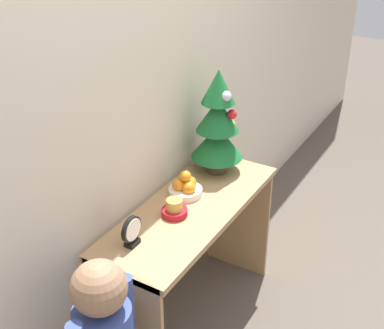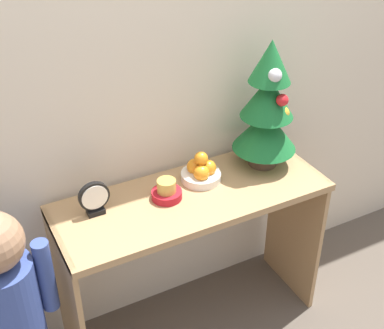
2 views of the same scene
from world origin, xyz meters
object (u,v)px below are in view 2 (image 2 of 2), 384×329
fruit_bowl (201,172)px  singing_bowl (167,191)px  child_figure (7,299)px  mini_tree (267,108)px  desk_clock (94,199)px

fruit_bowl → singing_bowl: fruit_bowl is taller
fruit_bowl → child_figure: (-0.82, -0.15, -0.17)m
mini_tree → singing_bowl: (-0.46, -0.03, -0.23)m
desk_clock → child_figure: 0.45m
desk_clock → child_figure: size_ratio=0.15×
desk_clock → fruit_bowl: bearing=1.7°
singing_bowl → desk_clock: (-0.27, 0.03, 0.04)m
singing_bowl → fruit_bowl: bearing=15.2°
singing_bowl → desk_clock: bearing=172.8°
fruit_bowl → singing_bowl: bearing=-164.8°
mini_tree → child_figure: 1.19m
desk_clock → mini_tree: bearing=-0.1°
fruit_bowl → child_figure: size_ratio=0.17×
fruit_bowl → child_figure: bearing=-169.6°
mini_tree → child_figure: bearing=-172.9°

